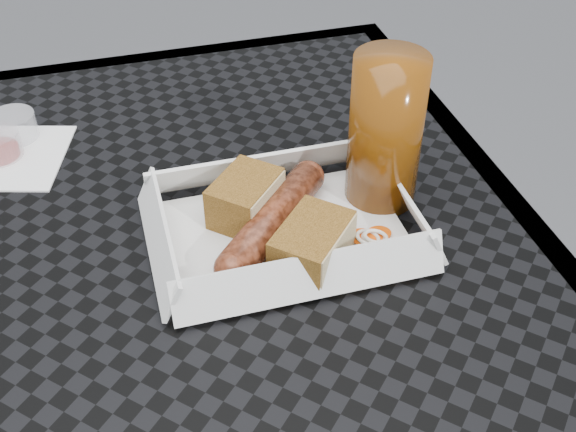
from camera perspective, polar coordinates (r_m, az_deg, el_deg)
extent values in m
cube|color=black|center=(0.68, -12.90, -4.01)|extent=(0.80, 0.80, 0.01)
cube|color=black|center=(1.00, -15.12, 10.76)|extent=(0.80, 0.03, 0.03)
cube|color=black|center=(0.78, 16.57, 1.09)|extent=(0.03, 0.80, 0.03)
cylinder|color=black|center=(1.23, 4.20, -2.50)|extent=(0.03, 0.03, 0.73)
cube|color=white|center=(0.68, -0.23, -1.28)|extent=(0.22, 0.15, 0.00)
cylinder|color=brown|center=(0.67, -1.19, -0.28)|extent=(0.12, 0.13, 0.03)
sphere|color=brown|center=(0.72, 1.57, 3.09)|extent=(0.03, 0.03, 0.03)
sphere|color=brown|center=(0.62, -4.39, -4.19)|extent=(0.03, 0.03, 0.03)
cube|color=brown|center=(0.69, -3.39, 1.40)|extent=(0.08, 0.08, 0.04)
cube|color=brown|center=(0.64, 1.90, -2.22)|extent=(0.09, 0.09, 0.04)
cylinder|color=#F1540A|center=(0.67, 5.97, -1.83)|extent=(0.02, 0.02, 0.00)
torus|color=white|center=(0.67, 6.79, -2.00)|extent=(0.02, 0.02, 0.00)
cube|color=#B2D17F|center=(0.68, 6.78, -1.53)|extent=(0.02, 0.02, 0.00)
cube|color=white|center=(0.84, -21.23, 4.37)|extent=(0.15, 0.15, 0.00)
cylinder|color=silver|center=(0.86, -20.85, 6.61)|extent=(0.05, 0.05, 0.03)
cylinder|color=#5F2F08|center=(0.69, 7.72, 6.62)|extent=(0.07, 0.07, 0.15)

